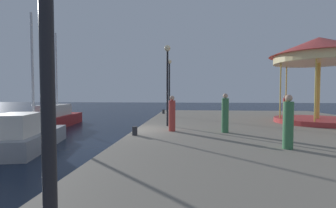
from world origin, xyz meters
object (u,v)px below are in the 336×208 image
Objects in this scene: bollard_north at (135,131)px; person_by_the_water at (225,114)px; carousel at (318,59)px; person_mid_promenade at (288,123)px; sailboat_red at (53,119)px; person_near_carousel at (285,106)px; person_far_corner at (172,115)px; lamp_post_mid_promenade at (167,72)px; lamp_post_far_end at (169,78)px; bollard_center at (163,111)px; sailboat_grey at (24,136)px.

person_by_the_water is (4.22, 1.15, 0.70)m from bollard_north.
carousel is 3.18× the size of person_mid_promenade.
bollard_north is (8.40, -7.56, 0.32)m from sailboat_red.
person_near_carousel is (6.93, 10.45, -0.08)m from person_by_the_water.
sailboat_red is at bearing 148.21° from person_far_corner.
lamp_post_mid_promenade is at bearing 145.23° from person_by_the_water.
bollard_center is (-0.78, 2.67, -3.00)m from lamp_post_far_end.
bollard_center is 0.23× the size of person_near_carousel.
sailboat_grey is 17.10× the size of bollard_center.
lamp_post_far_end is at bearing 95.49° from person_far_corner.
person_by_the_water reaches higher than bollard_north.
person_near_carousel is at bearing 11.69° from sailboat_red.
lamp_post_far_end is 8.99m from person_by_the_water.
sailboat_grey reaches higher than lamp_post_mid_promenade.
lamp_post_far_end reaches higher than bollard_north.
lamp_post_mid_promenade is 2.63× the size of person_far_corner.
person_by_the_water is (9.59, 1.11, 1.02)m from sailboat_grey.
person_far_corner is (-2.61, 0.21, -0.06)m from person_by_the_water.
sailboat_red is 4.12× the size of person_mid_promenade.
sailboat_red is at bearing 145.66° from person_mid_promenade.
carousel is 6.99m from person_near_carousel.
carousel is 1.25× the size of lamp_post_far_end.
person_mid_promenade reaches higher than bollard_north.
bollard_center is at bearing 89.60° from bollard_north.
bollard_center is at bearing 97.49° from lamp_post_mid_promenade.
bollard_center is at bearing 178.83° from person_near_carousel.
bollard_north is at bearing -95.36° from lamp_post_far_end.
carousel reaches higher than person_by_the_water.
person_far_corner is (6.98, 1.31, 0.97)m from sailboat_grey.
person_far_corner is at bearing 140.19° from person_mid_promenade.
sailboat_red reaches higher than lamp_post_far_end.
person_by_the_water is 1.09× the size of person_near_carousel.
person_by_the_water is at bearing -34.77° from lamp_post_mid_promenade.
sailboat_grey is 3.81× the size of person_far_corner.
lamp_post_far_end is 2.71× the size of person_near_carousel.
carousel is at bearing -6.27° from sailboat_red.
sailboat_grey is 11.53m from lamp_post_far_end.
person_mid_promenade is at bearing -34.34° from sailboat_red.
lamp_post_mid_promenade is 5.94m from lamp_post_far_end.
carousel reaches higher than person_near_carousel.
person_mid_promenade is at bearing -39.81° from person_far_corner.
sailboat_grey is 1.44× the size of lamp_post_far_end.
person_near_carousel is at bearing 56.48° from person_by_the_water.
bollard_center is at bearing 111.19° from person_by_the_water.
bollard_north is 0.21× the size of person_by_the_water.
bollard_north is 0.21× the size of person_mid_promenade.
carousel is 8.45m from person_by_the_water.
sailboat_red is at bearing 173.73° from carousel.
sailboat_grey reaches higher than carousel.
person_mid_promenade is at bearing -49.44° from lamp_post_mid_promenade.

